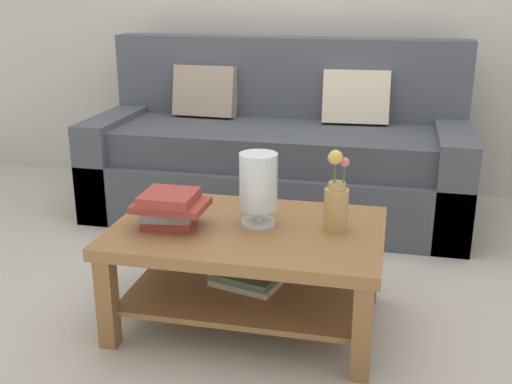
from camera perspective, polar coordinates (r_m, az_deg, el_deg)
The scene contains 6 objects.
ground_plane at distance 3.06m, azimuth -0.38°, elevation -8.15°, with size 10.00×10.00×0.00m, color #B7B2A8.
couch at distance 3.87m, azimuth 2.04°, elevation 3.40°, with size 2.26×0.90×1.06m.
coffee_table at distance 2.59m, azimuth -0.74°, elevation -5.66°, with size 1.10×0.72×0.43m.
book_stack_main at distance 2.54m, azimuth -7.94°, elevation -1.46°, with size 0.29×0.23×0.15m.
glass_hurricane_vase at distance 2.51m, azimuth 0.22°, elevation 0.72°, with size 0.16×0.16×0.30m.
flower_pitcher at distance 2.48m, azimuth 7.37°, elevation -0.63°, with size 0.10×0.10×0.34m.
Camera 1 is at (0.63, -2.66, 1.38)m, focal length 43.53 mm.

